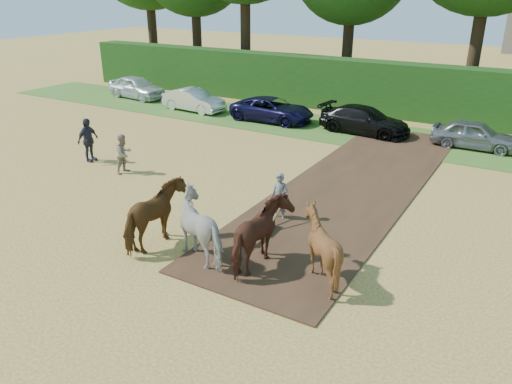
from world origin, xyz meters
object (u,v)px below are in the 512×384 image
at_px(spectator_near, 124,154).
at_px(parked_cars, 435,129).
at_px(spectator_far, 88,140).
at_px(plough_team, 235,230).

relative_size(spectator_near, parked_cars, 0.04).
height_order(spectator_far, parked_cars, spectator_far).
bearing_deg(spectator_far, plough_team, -114.57).
height_order(spectator_near, parked_cars, spectator_near).
distance_m(spectator_near, spectator_far, 2.32).
bearing_deg(plough_team, parked_cars, 81.36).
relative_size(spectator_far, parked_cars, 0.04).
distance_m(spectator_far, parked_cars, 15.78).
relative_size(spectator_far, plough_team, 0.30).
xyz_separation_m(spectator_near, spectator_far, (-2.30, 0.25, 0.14)).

